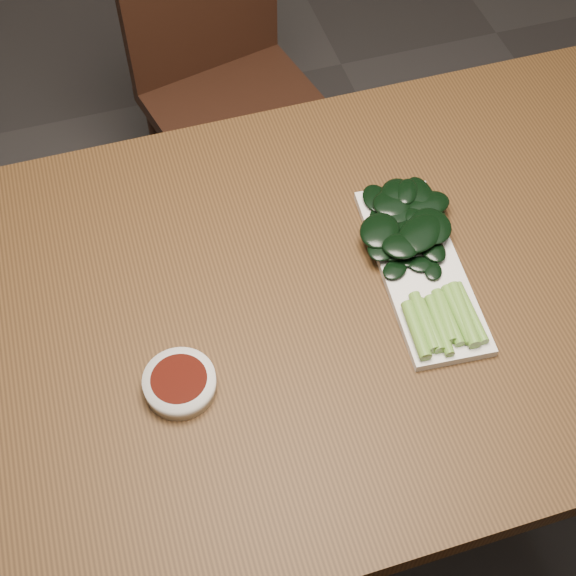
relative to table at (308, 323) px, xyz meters
The scene contains 6 objects.
ground 0.68m from the table, ahead, with size 6.00×6.00×0.00m, color #2D2A2A.
table is the anchor object (origin of this frame).
chair_far 0.84m from the table, 85.52° to the left, with size 0.45×0.45×0.89m.
sauce_bowl 0.25m from the table, 156.38° to the right, with size 0.10×0.10×0.03m.
serving_plate 0.19m from the table, ahead, with size 0.14×0.34×0.01m.
gai_lan 0.20m from the table, ahead, with size 0.18×0.33×0.03m.
Camera 1 is at (-0.22, -0.63, 1.72)m, focal length 50.00 mm.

